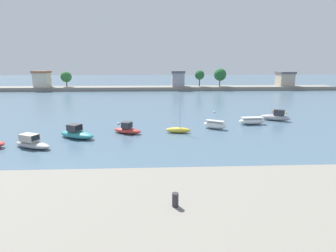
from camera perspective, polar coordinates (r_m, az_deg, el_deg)
name	(u,v)px	position (r m, az deg, el deg)	size (l,w,h in m)	color
ground_plane	(59,185)	(21.98, -22.45, -11.67)	(400.00, 400.00, 0.00)	#476075
seawall_embankment	(0,230)	(15.42, -32.51, -18.34)	(83.41, 7.91, 2.68)	gray
mooring_bollard	(175,200)	(12.20, 1.58, -15.64)	(0.29, 0.29, 0.63)	#2D2D33
moored_boat_1	(32,143)	(32.20, -27.32, -3.26)	(4.93, 3.36, 1.50)	#9E9EA3
moored_boat_2	(77,133)	(34.23, -19.14, -1.53)	(5.25, 3.94, 1.70)	teal
moored_boat_3	(127,129)	(34.93, -8.78, -0.75)	(4.12, 2.83, 1.52)	#C63833
moored_boat_4	(178,130)	(34.86, 2.19, -0.80)	(3.45, 1.39, 5.40)	yellow
moored_boat_5	(215,125)	(37.50, 10.06, 0.25)	(3.37, 2.72, 1.18)	white
moored_boat_6	(252,121)	(41.70, 17.66, 1.06)	(4.12, 1.80, 1.08)	white
moored_boat_7	(276,117)	(45.77, 22.25, 1.87)	(4.65, 3.43, 1.80)	#9E9EA3
mooring_buoy_0	(214,112)	(49.88, 9.93, 3.02)	(0.36, 0.36, 0.36)	white
mooring_buoy_1	(118,123)	(40.40, -10.67, 0.59)	(0.37, 0.37, 0.37)	white
mooring_buoy_3	(272,111)	(53.54, 21.58, 2.94)	(0.29, 0.29, 0.29)	orange
mooring_buoy_4	(286,113)	(53.37, 24.19, 2.67)	(0.29, 0.29, 0.29)	yellow
distant_shoreline	(142,85)	(92.52, -5.73, 8.75)	(139.27, 7.64, 7.37)	gray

